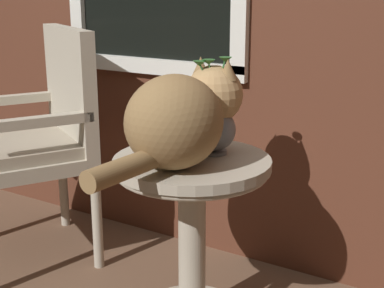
# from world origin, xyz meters

# --- Properties ---
(wicker_side_table) EXTENTS (0.54, 0.54, 0.63)m
(wicker_side_table) POSITION_xyz_m (0.27, 0.27, 0.44)
(wicker_side_table) COLOR #B2A893
(wicker_side_table) RESTS_ON ground_plane
(wicker_chair) EXTENTS (0.73, 0.71, 1.02)m
(wicker_chair) POSITION_xyz_m (-0.59, 0.39, 0.57)
(wicker_chair) COLOR #B2A893
(wicker_chair) RESTS_ON ground_plane
(cat) EXTENTS (0.32, 0.70, 0.33)m
(cat) POSITION_xyz_m (0.28, 0.19, 0.79)
(cat) COLOR olive
(cat) RESTS_ON wicker_side_table
(pewter_vase_with_ivy) EXTENTS (0.15, 0.15, 0.33)m
(pewter_vase_with_ivy) POSITION_xyz_m (0.31, 0.35, 0.73)
(pewter_vase_with_ivy) COLOR slate
(pewter_vase_with_ivy) RESTS_ON wicker_side_table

